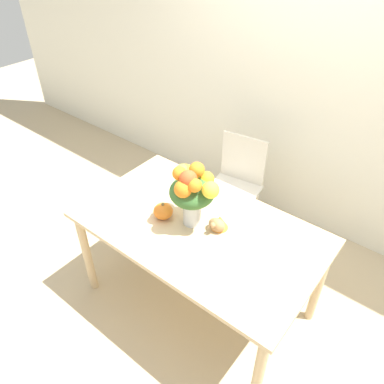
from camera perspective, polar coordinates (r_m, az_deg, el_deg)
ground_plane at (r=2.98m, az=0.85°, el=-16.19°), size 12.00×12.00×0.00m
wall_back at (r=3.17m, az=17.48°, el=16.57°), size 8.00×0.06×2.70m
dining_table at (r=2.46m, az=0.99°, el=-6.72°), size 1.57×0.92×0.78m
flower_vase at (r=2.25m, az=-0.01°, el=0.26°), size 0.37×0.31×0.44m
pumpkin at (r=2.43m, az=-4.42°, el=-2.91°), size 0.13×0.13×0.12m
turkey_figurine at (r=2.35m, az=4.04°, el=-4.76°), size 0.11×0.15×0.09m
dining_chair_near_window at (r=3.25m, az=6.61°, el=0.91°), size 0.48×0.48×0.90m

